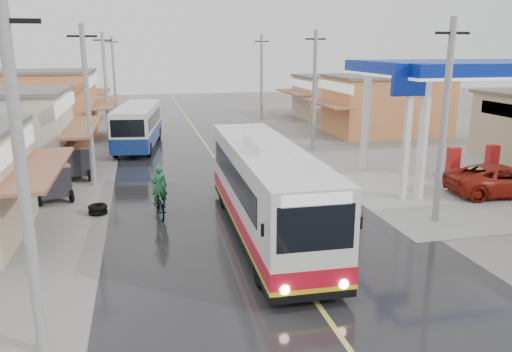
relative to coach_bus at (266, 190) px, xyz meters
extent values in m
plane|color=slate|center=(0.10, -0.13, -1.76)|extent=(120.00, 120.00, 0.00)
cube|color=black|center=(0.10, 14.87, -1.75)|extent=(12.00, 90.00, 0.02)
cube|color=#D8CC4C|center=(0.10, 14.87, -1.74)|extent=(0.15, 90.00, 0.01)
cube|color=gray|center=(13.10, 5.87, -1.75)|extent=(16.00, 16.00, 0.03)
cube|color=navy|center=(13.10, 5.87, 4.09)|extent=(12.00, 8.00, 0.70)
cube|color=white|center=(13.10, 5.87, 3.79)|extent=(12.10, 8.10, 0.12)
cylinder|color=white|center=(8.10, 8.87, 0.99)|extent=(0.44, 0.44, 5.50)
cylinder|color=white|center=(8.10, 2.87, 0.99)|extent=(0.44, 0.44, 5.50)
cube|color=gray|center=(13.10, 5.87, -1.66)|extent=(4.00, 1.20, 0.20)
cube|color=#B21919|center=(11.90, 5.87, -0.81)|extent=(0.60, 0.45, 1.50)
cube|color=#B21919|center=(14.30, 5.87, -0.81)|extent=(0.60, 0.45, 1.50)
cube|color=white|center=(7.30, 2.87, 1.24)|extent=(0.25, 0.25, 6.00)
cube|color=navy|center=(7.30, 2.87, 3.74)|extent=(1.80, 0.30, 1.40)
cube|color=silver|center=(0.00, -0.07, 0.20)|extent=(2.67, 11.58, 2.83)
cube|color=black|center=(0.00, -0.07, -1.31)|extent=(2.69, 11.60, 0.29)
cube|color=red|center=(0.00, -0.07, -0.83)|extent=(2.71, 11.62, 0.53)
cube|color=gold|center=(0.00, -0.07, -1.15)|extent=(2.72, 11.63, 0.13)
cube|color=black|center=(0.01, 0.41, 0.52)|extent=(2.65, 9.18, 0.96)
cube|color=black|center=(-0.13, -5.78, 0.61)|extent=(2.10, 0.17, 1.25)
cube|color=black|center=(0.13, 5.64, 0.61)|extent=(2.10, 0.17, 1.06)
cube|color=white|center=(-0.13, -5.78, 1.38)|extent=(1.90, 0.16, 0.34)
cube|color=silver|center=(0.00, -0.07, 1.76)|extent=(1.22, 2.91, 0.29)
cylinder|color=black|center=(-1.14, -4.08, -1.21)|extent=(0.36, 1.06, 1.06)
cylinder|color=black|center=(0.96, -4.13, -1.21)|extent=(0.36, 1.06, 1.06)
cylinder|color=black|center=(-0.97, 3.60, -1.21)|extent=(0.36, 1.06, 1.06)
cylinder|color=black|center=(1.13, 3.55, -1.21)|extent=(0.36, 1.06, 1.06)
sphere|color=#FFF2CC|center=(-0.95, -5.83, -1.02)|extent=(0.28, 0.28, 0.27)
sphere|color=#FFF2CC|center=(0.68, -5.87, -1.02)|extent=(0.28, 0.28, 0.27)
cube|color=black|center=(-1.48, -5.50, 0.56)|extent=(0.08, 0.08, 0.34)
cube|color=black|center=(1.22, -5.56, 0.56)|extent=(0.08, 0.08, 0.34)
cube|color=silver|center=(-4.60, 18.26, -0.03)|extent=(3.54, 9.05, 2.45)
cube|color=navy|center=(-4.60, 18.26, -0.86)|extent=(3.58, 9.10, 0.98)
cube|color=black|center=(-4.60, 18.26, 0.31)|extent=(3.37, 7.60, 0.88)
cube|color=black|center=(-5.20, 13.94, 0.31)|extent=(2.05, 0.40, 1.08)
cylinder|color=black|center=(-6.08, 15.30, -1.25)|extent=(0.43, 1.01, 0.98)
cylinder|color=black|center=(-3.99, 15.01, -1.25)|extent=(0.43, 1.01, 0.98)
cylinder|color=black|center=(-5.22, 21.51, -1.25)|extent=(0.43, 1.01, 0.98)
cylinder|color=black|center=(-3.13, 21.22, -1.25)|extent=(0.43, 1.01, 0.98)
imported|color=maroon|center=(12.30, 2.51, -1.03)|extent=(5.52, 2.96, 1.47)
imported|color=black|center=(-3.80, 3.09, -1.22)|extent=(0.96, 2.15, 1.09)
imported|color=#206236|center=(-3.80, 2.85, -0.43)|extent=(0.71, 0.51, 1.82)
cube|color=#26262D|center=(-8.60, 6.57, -0.78)|extent=(2.02, 2.42, 1.35)
cube|color=brown|center=(-8.60, 6.57, -0.05)|extent=(2.08, 2.49, 0.10)
cylinder|color=black|center=(-9.00, 5.63, -1.45)|extent=(0.40, 0.65, 0.62)
cylinder|color=black|center=(-9.54, 6.98, -1.45)|extent=(0.40, 0.65, 0.62)
cylinder|color=black|center=(-7.68, 5.94, -1.45)|extent=(0.35, 0.62, 0.62)
cube|color=#26262D|center=(-7.92, 10.55, -0.73)|extent=(1.56, 2.27, 1.41)
cube|color=brown|center=(-7.92, 10.55, 0.03)|extent=(1.62, 2.32, 0.11)
cylinder|color=black|center=(-8.63, 9.74, -1.43)|extent=(0.24, 0.66, 0.65)
cylinder|color=black|center=(-8.73, 11.26, -1.43)|extent=(0.24, 0.66, 0.65)
cylinder|color=black|center=(-7.20, 9.62, -1.43)|extent=(0.17, 0.66, 0.65)
torus|color=black|center=(-6.38, 3.92, -1.66)|extent=(0.81, 0.81, 0.21)
torus|color=black|center=(-6.38, 3.92, -1.45)|extent=(0.81, 0.81, 0.21)
camera|label=1|loc=(-4.37, -17.24, 5.14)|focal=35.00mm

